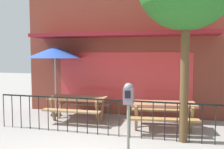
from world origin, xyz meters
TOP-DOWN VIEW (x-y plane):
  - pub_storefront at (0.00, 4.25)m, footprint 7.26×1.49m
  - patio_fence_front at (-0.00, 1.67)m, footprint 6.12×0.04m
  - picnic_table_left at (-1.19, 2.83)m, footprint 1.83×1.41m
  - picnic_table_right at (1.49, 2.55)m, footprint 1.96×1.58m
  - patio_umbrella at (-2.20, 3.27)m, footprint 1.91×1.91m
  - parking_meter_near at (1.02, -0.03)m, footprint 0.18×0.17m

SIDE VIEW (x-z plane):
  - picnic_table_left at x=-1.19m, z-range 0.21..1.01m
  - picnic_table_right at x=1.49m, z-range 0.21..1.01m
  - patio_fence_front at x=0.00m, z-range 0.18..1.15m
  - parking_meter_near at x=1.02m, z-range 0.44..2.04m
  - patio_umbrella at x=-2.20m, z-range 0.99..3.38m
  - pub_storefront at x=0.00m, z-range -0.02..5.46m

